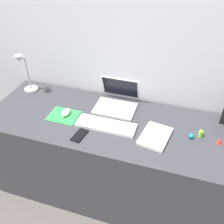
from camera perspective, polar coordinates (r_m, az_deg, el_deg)
The scene contains 13 objects.
ground_plane at distance 2.30m, azimuth 0.42°, elevation -16.81°, with size 6.00×6.00×0.00m, color #59514C.
back_wall at distance 1.99m, azimuth 3.67°, elevation 6.15°, with size 3.05×0.05×1.68m, color silver.
desk at distance 2.01m, azimuth 0.47°, elevation -10.59°, with size 1.85×0.65×0.74m, color #38383D.
laptop at distance 1.90m, azimuth 1.25°, elevation 2.98°, with size 0.30×0.28×0.20m.
keyboard at distance 1.72m, azimuth -1.37°, elevation -3.03°, with size 0.41×0.13×0.02m, color white.
mousepad at distance 1.85m, azimuth -10.90°, elevation -0.82°, with size 0.21×0.17×0.00m, color green.
mouse at distance 1.85m, azimuth -10.42°, elevation -0.11°, with size 0.06×0.10×0.03m, color white.
cell_phone at distance 1.67m, azimuth -7.35°, elevation -5.23°, with size 0.06×0.13×0.01m, color black.
desk_lamp at distance 2.12m, azimuth -18.93°, elevation 8.03°, with size 0.11×0.15×0.34m.
notebook_pad at distance 1.66m, azimuth 9.76°, elevation -5.42°, with size 0.17×0.24×0.02m, color silver.
toy_figurine_teal at distance 1.71m, azimuth 17.49°, elevation -5.14°, with size 0.03×0.03×0.04m, color teal.
toy_figurine_lime at distance 1.73m, azimuth 19.44°, elevation -4.55°, with size 0.03×0.03×0.05m.
toy_figurine_red at distance 1.73m, azimuth 23.18°, elevation -6.03°, with size 0.04×0.04×0.04m, color red.
Camera 1 is at (0.40, -1.30, 1.86)m, focal length 40.41 mm.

